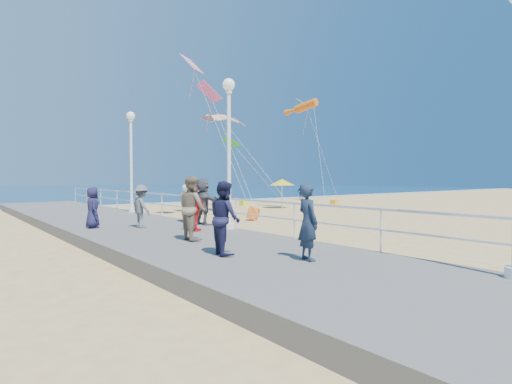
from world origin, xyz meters
TOP-DOWN VIEW (x-y plane):
  - ground at (0.00, 0.00)m, footprint 160.00×160.00m
  - ocean at (0.00, 65.00)m, footprint 160.00×90.00m
  - surf_line at (0.00, 20.50)m, footprint 160.00×1.20m
  - boardwalk at (-7.50, 0.00)m, footprint 5.00×44.00m
  - railing at (-5.05, 0.00)m, footprint 0.05×42.00m
  - lamp_post_mid at (-5.35, 0.00)m, footprint 0.44×0.44m
  - lamp_post_far at (-5.35, 9.00)m, footprint 0.44×0.44m
  - woman_holding_toddler at (-5.51, 2.81)m, footprint 0.45×0.61m
  - toddler_held at (-5.36, 2.96)m, footprint 0.41×0.50m
  - spectator_0 at (-7.13, -5.54)m, footprint 0.55×0.70m
  - spectator_1 at (-7.66, -1.41)m, footprint 0.77×0.96m
  - spectator_2 at (-7.66, 2.24)m, footprint 0.66×1.05m
  - spectator_3 at (-6.63, 0.22)m, footprint 0.60×0.99m
  - spectator_4 at (-9.05, 3.31)m, footprint 0.56×0.78m
  - spectator_5 at (-5.40, 1.68)m, footprint 0.76×1.72m
  - spectator_7 at (-8.16, -3.83)m, footprint 0.86×0.99m
  - beach_walker_a at (3.15, 16.84)m, footprint 1.01×1.20m
  - beach_walker_b at (15.47, 16.93)m, footprint 0.87×0.90m
  - beach_walker_c at (-0.82, 9.26)m, footprint 0.88×0.98m
  - box_kite at (-0.57, 4.62)m, footprint 0.89×0.89m
  - beach_umbrella at (6.30, 9.87)m, footprint 1.90×1.90m
  - beach_chair_left at (5.99, 14.07)m, footprint 0.55×0.55m
  - beach_chair_right at (12.60, 10.18)m, footprint 0.55×0.55m
  - kite_parafoil at (0.74, 9.14)m, footprint 3.03×0.94m
  - kite_windsock at (6.80, 7.94)m, footprint 1.05×2.90m
  - kite_diamond_pink at (-0.93, 8.31)m, footprint 1.45×1.70m
  - kite_diamond_multi at (10.19, 11.27)m, footprint 2.02×1.95m
  - kite_diamond_green at (4.48, 13.72)m, footprint 1.19×1.30m
  - kite_diamond_redwhite at (-2.70, 7.19)m, footprint 1.50×1.39m

SIDE VIEW (x-z plane):
  - ground at x=0.00m, z-range 0.00..0.00m
  - ocean at x=0.00m, z-range -0.01..0.04m
  - surf_line at x=0.00m, z-range 0.01..0.05m
  - boardwalk at x=-7.50m, z-range 0.00..0.40m
  - beach_chair_left at x=5.99m, z-range 0.00..0.40m
  - beach_chair_right at x=12.60m, z-range 0.00..0.40m
  - box_kite at x=-0.57m, z-range -0.07..0.67m
  - beach_walker_b at x=15.47m, z-range 0.00..1.51m
  - beach_walker_a at x=3.15m, z-range 0.00..1.62m
  - beach_walker_c at x=-0.82m, z-range 0.00..1.68m
  - spectator_4 at x=-9.05m, z-range 0.40..1.89m
  - woman_holding_toddler at x=-5.51m, z-range 0.40..1.94m
  - spectator_3 at x=-6.63m, z-range 0.40..1.97m
  - spectator_2 at x=-7.66m, z-range 0.40..1.97m
  - spectator_0 at x=-7.13m, z-range 0.40..2.09m
  - railing at x=-5.05m, z-range 0.98..1.53m
  - spectator_7 at x=-8.16m, z-range 0.40..2.15m
  - spectator_5 at x=-5.40m, z-range 0.40..2.19m
  - spectator_1 at x=-7.66m, z-range 0.40..2.28m
  - toddler_held at x=-5.36m, z-range 1.25..2.17m
  - beach_umbrella at x=6.30m, z-range 0.84..2.98m
  - lamp_post_mid at x=-5.35m, z-range 1.00..6.32m
  - lamp_post_far at x=-5.35m, z-range 1.00..6.32m
  - kite_diamond_green at x=4.48m, z-range 4.71..5.28m
  - kite_parafoil at x=0.74m, z-range 5.71..6.36m
  - kite_diamond_pink at x=-0.93m, z-range 6.74..7.71m
  - kite_windsock at x=6.80m, z-range 6.68..7.81m
  - kite_diamond_multi at x=10.19m, z-range 7.79..8.64m
  - kite_diamond_redwhite at x=-2.70m, z-range 7.84..8.73m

